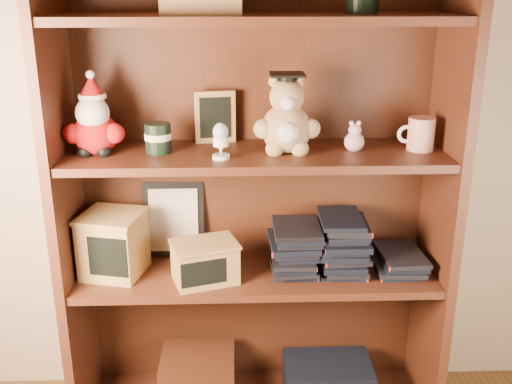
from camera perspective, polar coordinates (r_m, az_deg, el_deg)
The scene contains 17 objects.
room_envelope at distance 0.44m, azimuth -6.31°, elevation 16.91°, with size 3.04×3.04×2.51m.
bookcase at distance 1.91m, azimuth -0.13°, elevation -0.67°, with size 1.20×0.35×1.60m.
shelf_lower at distance 1.96m, azimuth 0.00°, elevation -7.81°, with size 1.14×0.33×0.02m.
shelf_upper at distance 1.82m, azimuth 0.00°, elevation 3.50°, with size 1.14×0.33×0.02m.
santa_plush at distance 1.83m, azimuth -15.16°, elevation 6.35°, with size 0.18×0.13×0.25m.
teachers_tin at distance 1.82m, azimuth -9.31°, elevation 5.13°, with size 0.08×0.08×0.09m.
chalkboard_plaque at distance 1.91m, azimuth -3.91°, elevation 7.06°, with size 0.13×0.08×0.16m.
egg_cup at distance 1.73m, azimuth -3.38°, elevation 5.02°, with size 0.05×0.05×0.11m.
grad_teddy_bear at distance 1.79m, azimuth 2.94°, elevation 6.68°, with size 0.20×0.17×0.24m.
pink_figurine at distance 1.84m, azimuth 9.35°, elevation 5.00°, with size 0.06×0.06×0.10m.
teacher_mug at distance 1.88m, azimuth 15.37°, elevation 5.35°, with size 0.11×0.08×0.10m.
certificate_frame at distance 2.04m, azimuth -7.84°, elevation -2.58°, with size 0.20×0.05×0.26m.
treats_box at distance 1.95m, azimuth -13.43°, elevation -4.80°, with size 0.22×0.22×0.20m.
pencils_box at distance 1.87m, azimuth -4.89°, elevation -6.63°, with size 0.23×0.19×0.13m.
book_stack_left at distance 1.93m, azimuth 3.77°, elevation -5.29°, with size 0.14×0.20×0.16m.
book_stack_mid at distance 1.95m, azimuth 8.26°, elevation -4.97°, with size 0.14×0.20×0.18m.
book_stack_right at distance 2.01m, azimuth 13.43°, elevation -6.26°, with size 0.14×0.20×0.06m.
Camera 1 is at (0.03, -0.44, 1.43)m, focal length 42.00 mm.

